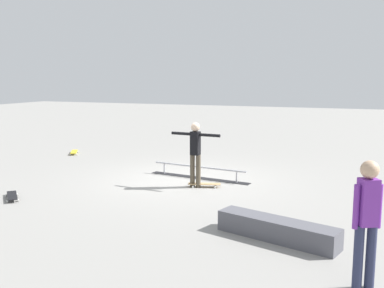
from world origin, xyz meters
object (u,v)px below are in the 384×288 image
(skate_ledge, at_px, (277,229))
(skater_main, at_px, (195,150))
(loose_skateboard_black, at_px, (12,196))
(grind_rail, at_px, (199,173))
(skateboard_main, at_px, (204,184))
(loose_skateboard_yellow, at_px, (74,152))
(bystander_purple_shirt, at_px, (367,218))

(skate_ledge, distance_m, skater_main, 3.88)
(skater_main, relative_size, loose_skateboard_black, 2.25)
(grind_rail, distance_m, skateboard_main, 0.99)
(loose_skateboard_yellow, bearing_deg, bystander_purple_shirt, 22.58)
(skate_ledge, height_order, loose_skateboard_yellow, skate_ledge)
(skateboard_main, bearing_deg, grind_rail, 101.78)
(grind_rail, bearing_deg, skater_main, 113.24)
(bystander_purple_shirt, bearing_deg, loose_skateboard_yellow, 115.25)
(skateboard_main, height_order, loose_skateboard_black, same)
(skater_main, height_order, bystander_purple_shirt, bystander_purple_shirt)
(skater_main, bearing_deg, loose_skateboard_black, -139.19)
(skater_main, distance_m, skateboard_main, 0.89)
(grind_rail, distance_m, loose_skateboard_black, 4.68)
(grind_rail, bearing_deg, skate_ledge, 134.40)
(skateboard_main, distance_m, loose_skateboard_black, 4.46)
(grind_rail, bearing_deg, loose_skateboard_black, 55.27)
(skateboard_main, bearing_deg, loose_skateboard_yellow, 137.95)
(skate_ledge, relative_size, skateboard_main, 2.54)
(skate_ledge, bearing_deg, grind_rail, -53.14)
(skateboard_main, distance_m, bystander_purple_shirt, 5.69)
(grind_rail, distance_m, bystander_purple_shirt, 6.63)
(skateboard_main, bearing_deg, bystander_purple_shirt, -65.64)
(skateboard_main, distance_m, loose_skateboard_yellow, 6.56)
(skate_ledge, height_order, skateboard_main, skate_ledge)
(bystander_purple_shirt, distance_m, loose_skateboard_black, 7.56)
(bystander_purple_shirt, xyz_separation_m, loose_skateboard_yellow, (9.65, -7.00, -0.87))
(loose_skateboard_black, bearing_deg, skater_main, -99.42)
(skater_main, bearing_deg, skateboard_main, 25.66)
(loose_skateboard_black, distance_m, loose_skateboard_yellow, 5.86)
(skater_main, xyz_separation_m, loose_skateboard_yellow, (5.73, -2.86, -0.86))
(bystander_purple_shirt, bearing_deg, grind_rail, 100.66)
(skater_main, distance_m, loose_skateboard_black, 4.33)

